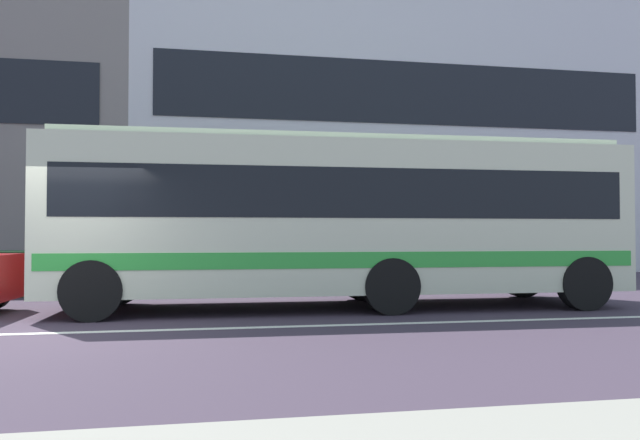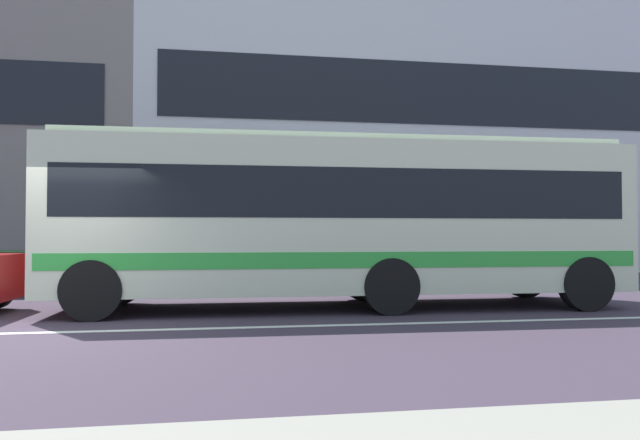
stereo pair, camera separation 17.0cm
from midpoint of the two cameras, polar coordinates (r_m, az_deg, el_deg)
name	(u,v)px [view 1 (the left image)]	position (r m, az deg, el deg)	size (l,w,h in m)	color
ground_plane	(42,334)	(9.27, -26.33, -10.06)	(160.00, 160.00, 0.00)	#3B2F3E
lane_centre_line	(42,333)	(9.27, -26.33, -10.04)	(60.00, 0.16, 0.01)	silver
hedge_row_far	(257,270)	(14.47, -6.63, -4.99)	(13.29, 1.10, 1.03)	#1E4223
apartment_block_right	(377,139)	(25.09, 5.48, 7.97)	(19.19, 9.23, 11.02)	silver
transit_bus	(342,216)	(11.20, 1.76, 0.42)	(10.82, 2.73, 3.23)	beige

